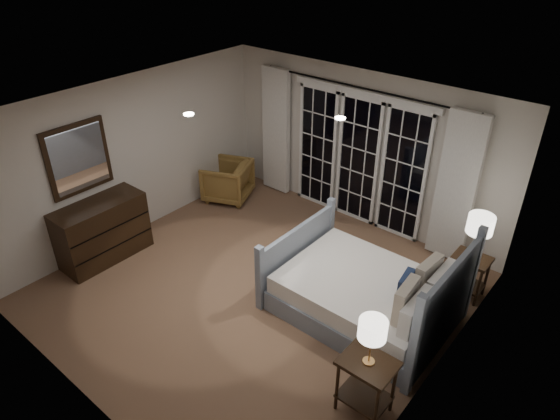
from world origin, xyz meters
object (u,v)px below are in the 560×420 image
Objects in this scene: bed at (367,295)px; armchair at (227,181)px; nightstand_right at (469,270)px; nightstand_left at (366,379)px; lamp_left at (373,330)px; lamp_right at (480,225)px; dresser at (102,231)px.

armchair is (-3.52, 1.04, 0.03)m from bed.
nightstand_left is at bearing -92.00° from nightstand_right.
bed is 3.56× the size of nightstand_right.
nightstand_right is 0.78× the size of armchair.
nightstand_right is at bearing 68.83° from armchair.
nightstand_right is 2.57m from lamp_left.
lamp_left is at bearing -92.00° from nightstand_right.
lamp_left is 0.69× the size of armchair.
nightstand_left is 1.10× the size of lamp_right.
armchair is at bearing 151.65° from lamp_left.
lamp_left is at bearing -59.46° from bed.
bed is at bearing -124.48° from nightstand_right.
bed is at bearing 21.05° from dresser.
lamp_right reaches higher than lamp_left.
armchair is (-4.35, -0.17, -0.04)m from nightstand_right.
nightstand_left is 1.30× the size of lamp_left.
nightstand_left is at bearing -59.46° from bed.
lamp_right is 4.42m from armchair.
bed is 3.67m from armchair.
lamp_left is 4.44m from dresser.
lamp_right is (0.83, 1.21, 0.79)m from bed.
bed is 1.67m from lamp_left.
dresser is at bearing -149.75° from lamp_right.
armchair is (-4.26, 2.30, -0.77)m from lamp_left.
bed is 3.40× the size of lamp_right.
lamp_right is at bearing 55.52° from bed.
nightstand_left is at bearing 1.89° from dresser.
nightstand_right is 0.47× the size of dresser.
bed is 1.47m from nightstand_left.
nightstand_right is (0.83, 1.21, 0.08)m from bed.
lamp_right is at bearing 68.83° from armchair.
lamp_left is 0.41× the size of dresser.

